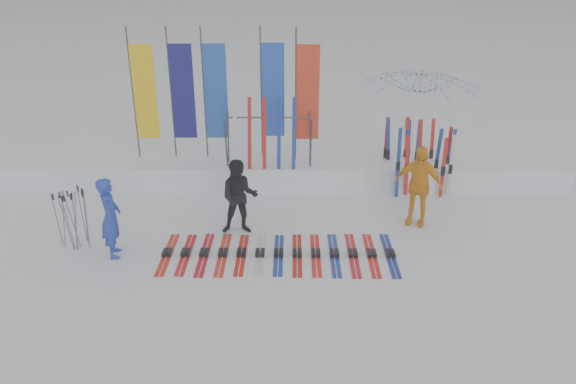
{
  "coord_description": "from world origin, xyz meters",
  "views": [
    {
      "loc": [
        0.29,
        -8.61,
        5.46
      ],
      "look_at": [
        0.2,
        1.6,
        1.0
      ],
      "focal_mm": 35.0,
      "sensor_mm": 36.0,
      "label": 1
    }
  ],
  "objects_px": {
    "person_yellow": "(418,185)",
    "person_blue": "(111,218)",
    "person_black": "(239,197)",
    "ski_rack": "(269,134)",
    "ski_row": "(280,253)",
    "tent_canopy": "(414,122)"
  },
  "relations": [
    {
      "from": "person_yellow",
      "to": "ski_row",
      "type": "distance_m",
      "value": 3.32
    },
    {
      "from": "tent_canopy",
      "to": "ski_row",
      "type": "xyz_separation_m",
      "value": [
        -3.33,
        -4.3,
        -1.36
      ]
    },
    {
      "from": "person_yellow",
      "to": "tent_canopy",
      "type": "bearing_deg",
      "value": 104.58
    },
    {
      "from": "person_blue",
      "to": "ski_row",
      "type": "relative_size",
      "value": 0.36
    },
    {
      "from": "person_black",
      "to": "ski_row",
      "type": "bearing_deg",
      "value": -52.45
    },
    {
      "from": "person_black",
      "to": "person_yellow",
      "type": "height_order",
      "value": "person_yellow"
    },
    {
      "from": "person_black",
      "to": "tent_canopy",
      "type": "relative_size",
      "value": 0.51
    },
    {
      "from": "tent_canopy",
      "to": "ski_rack",
      "type": "relative_size",
      "value": 1.52
    },
    {
      "from": "person_black",
      "to": "ski_rack",
      "type": "bearing_deg",
      "value": 74.54
    },
    {
      "from": "tent_canopy",
      "to": "ski_rack",
      "type": "distance_m",
      "value": 3.78
    },
    {
      "from": "person_black",
      "to": "ski_rack",
      "type": "distance_m",
      "value": 2.52
    },
    {
      "from": "ski_rack",
      "to": "ski_row",
      "type": "bearing_deg",
      "value": -84.44
    },
    {
      "from": "person_blue",
      "to": "ski_rack",
      "type": "height_order",
      "value": "ski_rack"
    },
    {
      "from": "person_yellow",
      "to": "tent_canopy",
      "type": "relative_size",
      "value": 0.57
    },
    {
      "from": "person_black",
      "to": "person_yellow",
      "type": "bearing_deg",
      "value": 3.46
    },
    {
      "from": "person_blue",
      "to": "ski_row",
      "type": "xyz_separation_m",
      "value": [
        3.18,
        0.01,
        -0.76
      ]
    },
    {
      "from": "person_black",
      "to": "ski_rack",
      "type": "relative_size",
      "value": 0.78
    },
    {
      "from": "ski_row",
      "to": "ski_rack",
      "type": "xyz_separation_m",
      "value": [
        -0.33,
        3.36,
        1.35
      ]
    },
    {
      "from": "person_yellow",
      "to": "ski_rack",
      "type": "xyz_separation_m",
      "value": [
        -3.21,
        1.95,
        0.51
      ]
    },
    {
      "from": "person_yellow",
      "to": "person_blue",
      "type": "bearing_deg",
      "value": -143.43
    },
    {
      "from": "ski_row",
      "to": "ski_rack",
      "type": "relative_size",
      "value": 2.19
    },
    {
      "from": "person_blue",
      "to": "ski_row",
      "type": "bearing_deg",
      "value": -102.91
    }
  ]
}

